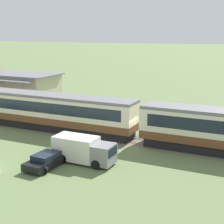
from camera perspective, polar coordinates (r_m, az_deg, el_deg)
ground_plane at (r=35.24m, az=4.56°, el=-5.11°), size 600.00×600.00×0.00m
passenger_train at (r=39.98m, az=-10.05°, el=0.32°), size 65.82×3.21×4.11m
railway_track at (r=40.31m, az=-9.45°, el=-2.88°), size 105.58×3.60×0.04m
station_building at (r=56.02m, az=-15.08°, el=3.86°), size 12.47×8.39×4.76m
parked_car_black at (r=29.47m, az=-10.77°, el=-7.84°), size 2.37×4.43×1.20m
delivery_truck_grey at (r=29.77m, az=-4.84°, el=-6.23°), size 5.42×2.04×2.25m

